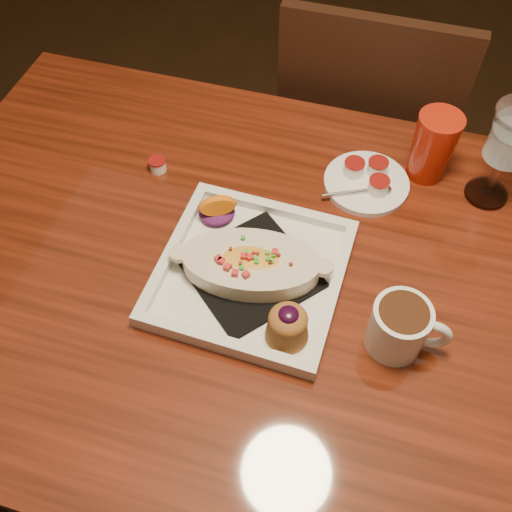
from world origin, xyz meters
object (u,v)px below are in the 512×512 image
(table, at_px, (311,315))
(red_tumbler, at_px, (433,147))
(goblet, at_px, (512,141))
(chair_far, at_px, (361,141))
(coffee_mug, at_px, (401,326))
(plate, at_px, (253,272))
(saucer, at_px, (366,181))

(table, relative_size, red_tumbler, 11.03)
(red_tumbler, bearing_deg, goblet, -12.11)
(chair_far, relative_size, coffee_mug, 7.47)
(table, height_order, goblet, goblet)
(plate, bearing_deg, table, 12.70)
(chair_far, xyz_separation_m, goblet, (0.26, -0.34, 0.38))
(chair_far, distance_m, saucer, 0.46)
(goblet, distance_m, saucer, 0.25)
(coffee_mug, distance_m, red_tumbler, 0.38)
(coffee_mug, xyz_separation_m, red_tumbler, (0.00, 0.38, 0.02))
(plate, xyz_separation_m, goblet, (0.36, 0.31, 0.11))
(plate, height_order, saucer, plate)
(red_tumbler, bearing_deg, saucer, -148.22)
(chair_far, relative_size, goblet, 4.74)
(table, xyz_separation_m, chair_far, (-0.00, 0.63, -0.15))
(chair_far, height_order, red_tumbler, chair_far)
(plate, relative_size, goblet, 1.57)
(saucer, bearing_deg, coffee_mug, -72.38)
(plate, distance_m, goblet, 0.49)
(goblet, bearing_deg, coffee_mug, -108.74)
(saucer, xyz_separation_m, red_tumbler, (0.10, 0.06, 0.06))
(chair_far, height_order, goblet, goblet)
(plate, bearing_deg, chair_far, 82.88)
(plate, distance_m, red_tumbler, 0.41)
(table, xyz_separation_m, plate, (-0.10, -0.02, 0.12))
(goblet, bearing_deg, chair_far, 127.00)
(table, relative_size, coffee_mug, 12.05)
(saucer, height_order, red_tumbler, red_tumbler)
(goblet, relative_size, red_tumbler, 1.44)
(coffee_mug, bearing_deg, table, 152.21)
(chair_far, bearing_deg, goblet, 127.00)
(table, relative_size, chair_far, 1.61)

